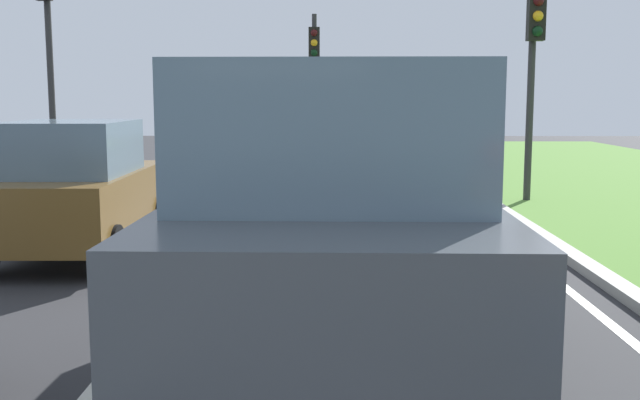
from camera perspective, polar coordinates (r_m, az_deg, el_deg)
ground_plane at (r=10.91m, az=-4.52°, el=-3.24°), size 60.00×60.00×0.00m
lane_line_center at (r=10.99m, az=-8.16°, el=-3.19°), size 0.12×32.00×0.01m
lane_line_right_edge at (r=11.17m, az=14.24°, el=-3.18°), size 0.12×32.00×0.01m
curb_right at (r=11.29m, az=16.72°, el=-2.86°), size 0.24×48.00×0.12m
car_suv_ahead at (r=5.19m, az=0.94°, el=-2.41°), size 2.04×4.53×2.28m
car_hatchback_far at (r=10.47m, az=-18.02°, el=0.82°), size 1.80×3.73×1.78m
traffic_light_near_right at (r=15.26m, az=15.90°, el=10.66°), size 0.32×0.50×4.37m
traffic_light_overhead_left at (r=17.44m, az=-20.03°, el=12.15°), size 0.32×0.50×5.24m
traffic_light_far_median at (r=22.22m, az=-0.44°, el=10.06°), size 0.32×0.50×4.47m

